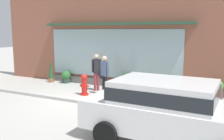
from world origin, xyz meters
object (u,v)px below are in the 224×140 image
object	(u,v)px
fire_hydrant	(84,84)
potted_plant_corner_tall	(126,80)
potted_plant_trailing_edge	(51,71)
potted_plant_window_center	(155,85)
pedestrian_passerby	(96,69)
potted_plant_window_left	(66,77)
potted_plant_window_right	(171,85)
pedestrian_with_handbag	(104,72)
parked_car_white	(169,108)
potted_plant_low_front	(217,89)

from	to	relation	value
fire_hydrant	potted_plant_corner_tall	world-z (taller)	fire_hydrant
potted_plant_trailing_edge	potted_plant_window_center	bearing A→B (deg)	1.94
pedestrian_passerby	potted_plant_corner_tall	distance (m)	1.53
potted_plant_window_left	potted_plant_window_right	bearing A→B (deg)	-2.22
pedestrian_with_handbag	potted_plant_window_left	world-z (taller)	pedestrian_with_handbag
potted_plant_trailing_edge	pedestrian_passerby	bearing A→B (deg)	-10.80
pedestrian_passerby	potted_plant_window_center	distance (m)	2.80
pedestrian_passerby	potted_plant_window_right	distance (m)	3.47
pedestrian_with_handbag	potted_plant_trailing_edge	size ratio (longest dim) A/B	1.39
potted_plant_trailing_edge	potted_plant_window_center	world-z (taller)	potted_plant_trailing_edge
parked_car_white	potted_plant_window_right	xyz separation A→B (m)	(-1.03, 4.66, -0.42)
pedestrian_passerby	potted_plant_low_front	world-z (taller)	pedestrian_passerby
potted_plant_trailing_edge	pedestrian_with_handbag	bearing A→B (deg)	-16.53
pedestrian_passerby	parked_car_white	xyz separation A→B (m)	(4.40, -4.08, -0.11)
pedestrian_passerby	potted_plant_trailing_edge	distance (m)	3.31
pedestrian_passerby	potted_plant_trailing_edge	size ratio (longest dim) A/B	1.39
fire_hydrant	potted_plant_low_front	bearing A→B (deg)	18.83
potted_plant_corner_tall	potted_plant_low_front	xyz separation A→B (m)	(4.06, -0.01, -0.03)
fire_hydrant	potted_plant_trailing_edge	size ratio (longest dim) A/B	0.75
potted_plant_trailing_edge	potted_plant_window_left	size ratio (longest dim) A/B	1.88
potted_plant_low_front	potted_plant_corner_tall	bearing A→B (deg)	179.86
potted_plant_window_center	potted_plant_window_right	size ratio (longest dim) A/B	0.62
potted_plant_corner_tall	potted_plant_low_front	size ratio (longest dim) A/B	0.97
potted_plant_corner_tall	pedestrian_passerby	bearing A→B (deg)	-143.40
pedestrian_passerby	potted_plant_low_front	size ratio (longest dim) A/B	2.11
potted_plant_corner_tall	pedestrian_with_handbag	bearing A→B (deg)	-107.09
potted_plant_low_front	potted_plant_window_right	xyz separation A→B (m)	(-1.83, -0.25, 0.06)
potted_plant_corner_tall	potted_plant_window_right	distance (m)	2.25
fire_hydrant	potted_plant_low_front	xyz separation A→B (m)	(5.28, 1.80, -0.06)
potted_plant_low_front	potted_plant_window_center	size ratio (longest dim) A/B	1.31
potted_plant_trailing_edge	potted_plant_window_center	distance (m)	5.83
parked_car_white	fire_hydrant	bearing A→B (deg)	146.89
pedestrian_passerby	parked_car_white	bearing A→B (deg)	95.83
potted_plant_corner_tall	potted_plant_window_center	distance (m)	1.46
potted_plant_low_front	pedestrian_passerby	bearing A→B (deg)	-170.84
potted_plant_trailing_edge	potted_plant_low_front	distance (m)	8.44
potted_plant_window_right	pedestrian_with_handbag	bearing A→B (deg)	-156.83
pedestrian_passerby	potted_plant_low_front	xyz separation A→B (m)	(5.20, 0.84, -0.59)
pedestrian_with_handbag	potted_plant_window_center	world-z (taller)	pedestrian_with_handbag
pedestrian_with_handbag	potted_plant_trailing_edge	world-z (taller)	pedestrian_with_handbag
pedestrian_with_handbag	parked_car_white	xyz separation A→B (m)	(3.69, -3.52, -0.11)
pedestrian_passerby	potted_plant_window_center	size ratio (longest dim) A/B	2.76
potted_plant_window_right	potted_plant_window_left	xyz separation A→B (m)	(-5.74, 0.22, -0.14)
fire_hydrant	pedestrian_with_handbag	xyz separation A→B (m)	(0.79, 0.41, 0.54)
potted_plant_window_center	pedestrian_passerby	bearing A→B (deg)	-162.61
pedestrian_with_handbag	pedestrian_passerby	xyz separation A→B (m)	(-0.71, 0.55, -0.01)
pedestrian_with_handbag	pedestrian_passerby	distance (m)	0.90
parked_car_white	potted_plant_window_left	bearing A→B (deg)	145.92
potted_plant_window_center	potted_plant_window_left	distance (m)	4.96
pedestrian_with_handbag	potted_plant_window_right	bearing A→B (deg)	-133.12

